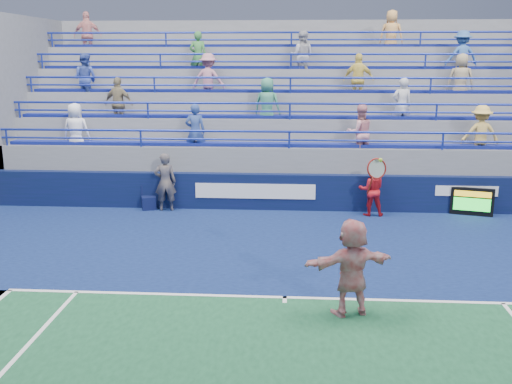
# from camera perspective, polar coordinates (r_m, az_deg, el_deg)

# --- Properties ---
(ground) EXTENTS (120.00, 120.00, 0.00)m
(ground) POSITION_cam_1_polar(r_m,az_deg,el_deg) (11.18, 2.90, -10.58)
(ground) COLOR #333538
(sponsor_wall) EXTENTS (18.00, 0.32, 1.10)m
(sponsor_wall) POSITION_cam_1_polar(r_m,az_deg,el_deg) (17.18, 3.28, -0.01)
(sponsor_wall) COLOR #091633
(sponsor_wall) RESTS_ON ground
(bleacher_stand) EXTENTS (18.00, 5.60, 6.13)m
(bleacher_stand) POSITION_cam_1_polar(r_m,az_deg,el_deg) (20.69, 3.41, 5.12)
(bleacher_stand) COLOR slate
(bleacher_stand) RESTS_ON ground
(serve_speed_board) EXTENTS (1.19, 0.43, 0.83)m
(serve_speed_board) POSITION_cam_1_polar(r_m,az_deg,el_deg) (17.70, 20.79, -0.92)
(serve_speed_board) COLOR black
(serve_speed_board) RESTS_ON ground
(judge_chair) EXTENTS (0.53, 0.54, 0.73)m
(judge_chair) POSITION_cam_1_polar(r_m,az_deg,el_deg) (17.57, -10.67, -0.98)
(judge_chair) COLOR #0B1238
(judge_chair) RESTS_ON ground
(tennis_player) EXTENTS (1.74, 1.03, 2.88)m
(tennis_player) POSITION_cam_1_polar(r_m,az_deg,el_deg) (10.33, 9.56, -7.42)
(tennis_player) COLOR white
(tennis_player) RESTS_ON ground
(line_judge) EXTENTS (0.70, 0.52, 1.76)m
(line_judge) POSITION_cam_1_polar(r_m,az_deg,el_deg) (17.19, -9.06, 0.98)
(line_judge) COLOR #141D38
(line_judge) RESTS_ON ground
(ball_girl) EXTENTS (0.75, 0.59, 1.54)m
(ball_girl) POSITION_cam_1_polar(r_m,az_deg,el_deg) (16.82, 11.48, 0.21)
(ball_girl) COLOR #B1141C
(ball_girl) RESTS_ON ground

